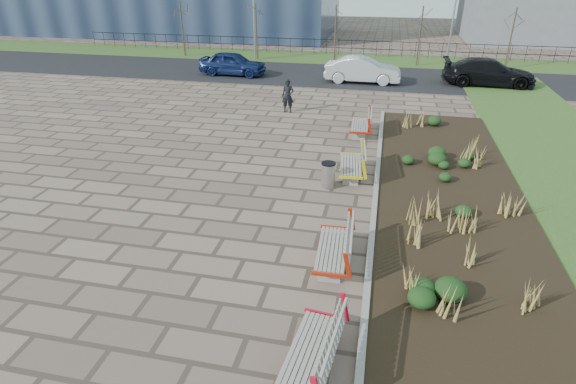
% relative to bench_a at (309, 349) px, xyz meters
% --- Properties ---
extents(ground, '(120.00, 120.00, 0.00)m').
position_rel_bench_a_xyz_m(ground, '(-3.00, 2.18, -0.50)').
color(ground, '#786353').
rests_on(ground, ground).
extents(planting_bed, '(4.50, 18.00, 0.10)m').
position_rel_bench_a_xyz_m(planting_bed, '(3.25, 7.18, -0.45)').
color(planting_bed, black).
rests_on(planting_bed, ground).
extents(planting_curb, '(0.16, 18.00, 0.15)m').
position_rel_bench_a_xyz_m(planting_curb, '(0.92, 7.18, -0.42)').
color(planting_curb, gray).
rests_on(planting_curb, ground).
extents(grass_verge_far, '(80.00, 5.00, 0.04)m').
position_rel_bench_a_xyz_m(grass_verge_far, '(-3.00, 30.18, -0.48)').
color(grass_verge_far, '#33511E').
rests_on(grass_verge_far, ground).
extents(road, '(80.00, 7.00, 0.02)m').
position_rel_bench_a_xyz_m(road, '(-3.00, 24.18, -0.49)').
color(road, black).
rests_on(road, ground).
extents(bench_a, '(1.13, 2.19, 1.00)m').
position_rel_bench_a_xyz_m(bench_a, '(0.00, 0.00, 0.00)').
color(bench_a, red).
rests_on(bench_a, ground).
extents(bench_b, '(0.98, 2.13, 1.00)m').
position_rel_bench_a_xyz_m(bench_b, '(0.00, 3.31, 0.00)').
color(bench_b, '#B3240B').
rests_on(bench_b, ground).
extents(bench_c, '(1.08, 2.17, 1.00)m').
position_rel_bench_a_xyz_m(bench_c, '(0.00, 8.55, 0.00)').
color(bench_c, yellow).
rests_on(bench_c, ground).
extents(bench_d, '(0.97, 2.13, 1.00)m').
position_rel_bench_a_xyz_m(bench_d, '(0.00, 12.97, 0.00)').
color(bench_d, '#B91A0C').
rests_on(bench_d, ground).
extents(litter_bin, '(0.46, 0.46, 0.86)m').
position_rel_bench_a_xyz_m(litter_bin, '(-0.66, 7.53, -0.07)').
color(litter_bin, '#B2B2B7').
rests_on(litter_bin, ground).
extents(pedestrian, '(0.63, 0.45, 1.62)m').
position_rel_bench_a_xyz_m(pedestrian, '(-3.73, 15.53, 0.31)').
color(pedestrian, black).
rests_on(pedestrian, ground).
extents(car_blue, '(4.43, 1.93, 1.49)m').
position_rel_bench_a_xyz_m(car_blue, '(-9.04, 22.93, 0.26)').
color(car_blue, '#111F4E').
rests_on(car_blue, road).
extents(car_silver, '(4.63, 1.64, 1.52)m').
position_rel_bench_a_xyz_m(car_silver, '(-0.52, 22.61, 0.28)').
color(car_silver, '#B3B7BC').
rests_on(car_silver, road).
extents(car_black, '(5.37, 2.23, 1.55)m').
position_rel_bench_a_xyz_m(car_black, '(6.94, 23.48, 0.30)').
color(car_black, black).
rests_on(car_black, road).
extents(tree_a, '(1.40, 1.40, 4.00)m').
position_rel_bench_a_xyz_m(tree_a, '(-15.00, 28.68, 1.54)').
color(tree_a, '#4C3D2D').
rests_on(tree_a, grass_verge_far).
extents(tree_b, '(1.40, 1.40, 4.00)m').
position_rel_bench_a_xyz_m(tree_b, '(-9.00, 28.68, 1.54)').
color(tree_b, '#4C3D2D').
rests_on(tree_b, grass_verge_far).
extents(tree_c, '(1.40, 1.40, 4.00)m').
position_rel_bench_a_xyz_m(tree_c, '(-3.00, 28.68, 1.54)').
color(tree_c, '#4C3D2D').
rests_on(tree_c, grass_verge_far).
extents(tree_d, '(1.40, 1.40, 4.00)m').
position_rel_bench_a_xyz_m(tree_d, '(3.00, 28.68, 1.54)').
color(tree_d, '#4C3D2D').
rests_on(tree_d, grass_verge_far).
extents(tree_e, '(1.40, 1.40, 4.00)m').
position_rel_bench_a_xyz_m(tree_e, '(9.00, 28.68, 1.54)').
color(tree_e, '#4C3D2D').
rests_on(tree_e, grass_verge_far).
extents(lamp_west, '(0.24, 0.60, 6.00)m').
position_rel_bench_a_xyz_m(lamp_west, '(-9.00, 28.18, 2.54)').
color(lamp_west, gray).
rests_on(lamp_west, grass_verge_far).
extents(lamp_east, '(0.24, 0.60, 6.00)m').
position_rel_bench_a_xyz_m(lamp_east, '(5.00, 28.18, 2.54)').
color(lamp_east, gray).
rests_on(lamp_east, grass_verge_far).
extents(railing_fence, '(44.00, 0.10, 1.20)m').
position_rel_bench_a_xyz_m(railing_fence, '(-3.00, 31.68, 0.14)').
color(railing_fence, black).
rests_on(railing_fence, grass_verge_far).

